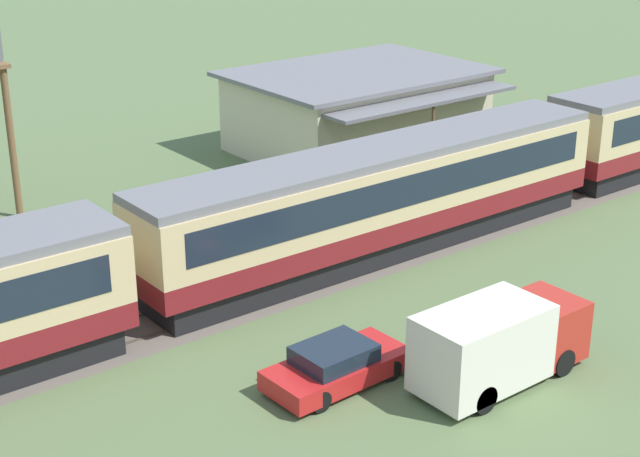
# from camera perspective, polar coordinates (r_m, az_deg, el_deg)

# --- Properties ---
(passenger_train) EXTENTS (101.74, 3.06, 4.02)m
(passenger_train) POSITION_cam_1_polar(r_m,az_deg,el_deg) (35.56, 3.88, 2.06)
(passenger_train) COLOR maroon
(passenger_train) RESTS_ON ground_plane
(railway_track) EXTENTS (159.54, 3.60, 0.04)m
(railway_track) POSITION_cam_1_polar(r_m,az_deg,el_deg) (36.30, 3.70, -1.28)
(railway_track) COLOR #665B51
(railway_track) RESTS_ON ground_plane
(station_building) EXTENTS (11.76, 9.69, 3.89)m
(station_building) POSITION_cam_1_polar(r_m,az_deg,el_deg) (48.21, 2.18, 6.95)
(station_building) COLOR beige
(station_building) RESTS_ON ground_plane
(parked_car_red) EXTENTS (4.21, 1.96, 1.23)m
(parked_car_red) POSITION_cam_1_polar(r_m,az_deg,el_deg) (27.30, 0.96, -7.97)
(parked_car_red) COLOR red
(parked_car_red) RESTS_ON ground_plane
(delivery_truck_red) EXTENTS (5.40, 2.04, 2.38)m
(delivery_truck_red) POSITION_cam_1_polar(r_m,az_deg,el_deg) (27.56, 10.36, -6.53)
(delivery_truck_red) COLOR #B2281E
(delivery_truck_red) RESTS_ON ground_plane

